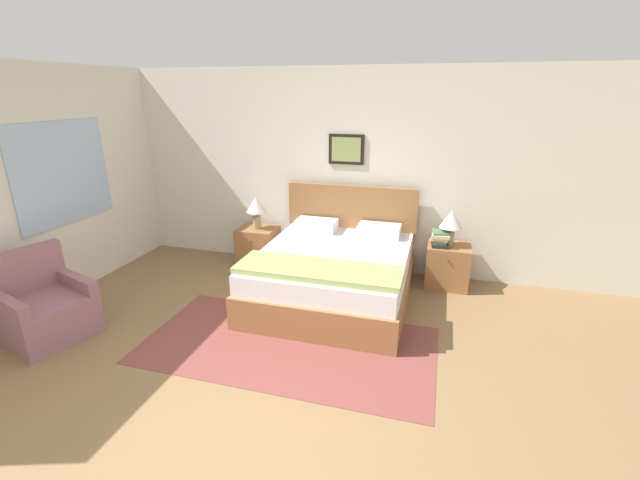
{
  "coord_description": "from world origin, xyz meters",
  "views": [
    {
      "loc": [
        1.36,
        -2.16,
        2.31
      ],
      "look_at": [
        0.22,
        1.78,
        0.87
      ],
      "focal_mm": 24.0,
      "sensor_mm": 36.0,
      "label": 1
    }
  ],
  "objects_px": {
    "armchair": "(44,309)",
    "nightstand_near_window": "(258,246)",
    "nightstand_by_door": "(447,265)",
    "bed": "(334,273)",
    "table_lamp_by_door": "(451,222)",
    "table_lamp_near_window": "(256,207)"
  },
  "relations": [
    {
      "from": "bed",
      "to": "armchair",
      "type": "bearing_deg",
      "value": -148.55
    },
    {
      "from": "armchair",
      "to": "table_lamp_by_door",
      "type": "bearing_deg",
      "value": 137.99
    },
    {
      "from": "bed",
      "to": "table_lamp_by_door",
      "type": "height_order",
      "value": "bed"
    },
    {
      "from": "table_lamp_by_door",
      "to": "bed",
      "type": "bearing_deg",
      "value": -150.44
    },
    {
      "from": "nightstand_by_door",
      "to": "nightstand_near_window",
      "type": "bearing_deg",
      "value": 180.0
    },
    {
      "from": "nightstand_by_door",
      "to": "bed",
      "type": "bearing_deg",
      "value": -149.93
    },
    {
      "from": "bed",
      "to": "table_lamp_near_window",
      "type": "bearing_deg",
      "value": 150.47
    },
    {
      "from": "armchair",
      "to": "table_lamp_near_window",
      "type": "xyz_separation_m",
      "value": [
        1.28,
        2.26,
        0.55
      ]
    },
    {
      "from": "armchair",
      "to": "nightstand_near_window",
      "type": "distance_m",
      "value": 2.61
    },
    {
      "from": "nightstand_near_window",
      "to": "table_lamp_by_door",
      "type": "relative_size",
      "value": 1.2
    },
    {
      "from": "bed",
      "to": "armchair",
      "type": "distance_m",
      "value": 2.97
    },
    {
      "from": "nightstand_by_door",
      "to": "table_lamp_near_window",
      "type": "relative_size",
      "value": 1.2
    },
    {
      "from": "nightstand_near_window",
      "to": "table_lamp_near_window",
      "type": "height_order",
      "value": "table_lamp_near_window"
    },
    {
      "from": "bed",
      "to": "nightstand_near_window",
      "type": "bearing_deg",
      "value": 149.93
    },
    {
      "from": "bed",
      "to": "nightstand_by_door",
      "type": "relative_size",
      "value": 3.65
    },
    {
      "from": "table_lamp_near_window",
      "to": "table_lamp_by_door",
      "type": "height_order",
      "value": "same"
    },
    {
      "from": "armchair",
      "to": "table_lamp_by_door",
      "type": "relative_size",
      "value": 2.01
    },
    {
      "from": "nightstand_near_window",
      "to": "table_lamp_near_window",
      "type": "relative_size",
      "value": 1.2
    },
    {
      "from": "nightstand_near_window",
      "to": "table_lamp_by_door",
      "type": "xyz_separation_m",
      "value": [
        2.52,
        -0.02,
        0.57
      ]
    },
    {
      "from": "armchair",
      "to": "table_lamp_near_window",
      "type": "distance_m",
      "value": 2.65
    },
    {
      "from": "nightstand_near_window",
      "to": "table_lamp_near_window",
      "type": "bearing_deg",
      "value": -66.02
    },
    {
      "from": "nightstand_by_door",
      "to": "armchair",
      "type": "bearing_deg",
      "value": -149.01
    }
  ]
}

